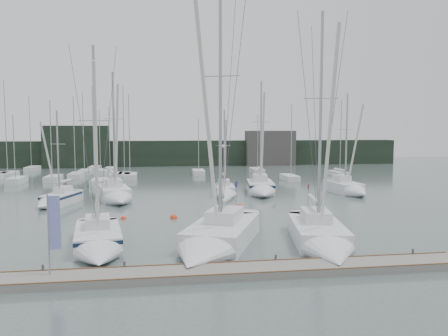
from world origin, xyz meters
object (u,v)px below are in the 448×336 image
object	(u,v)px
sailboat_mid_b	(117,196)
buoy_c	(123,219)
sailboat_near_left	(98,244)
sailboat_mid_a	(55,200)
sailboat_mid_c	(225,192)
sailboat_near_center	(212,242)
sailboat_near_right	(323,241)
buoy_b	(240,207)
dock_banner	(52,227)
sailboat_mid_d	(261,189)
sailboat_mid_e	(350,189)
buoy_a	(174,218)

from	to	relation	value
sailboat_mid_b	buoy_c	distance (m)	8.75
sailboat_near_left	sailboat_mid_a	size ratio (longest dim) A/B	1.35
sailboat_mid_a	sailboat_mid_c	size ratio (longest dim) A/B	0.97
sailboat_near_center	sailboat_mid_b	bearing A→B (deg)	133.97
sailboat_near_right	sailboat_near_left	bearing A→B (deg)	-175.34
sailboat_near_right	buoy_b	bearing A→B (deg)	109.20
buoy_c	dock_banner	world-z (taller)	dock_banner
sailboat_mid_a	buoy_b	world-z (taller)	sailboat_mid_a
buoy_c	buoy_b	bearing A→B (deg)	20.90
sailboat_near_center	sailboat_near_right	xyz separation A→B (m)	(6.84, -0.46, -0.04)
sailboat_mid_a	buoy_b	xyz separation A→B (m)	(17.62, -3.07, -0.54)
sailboat_near_left	sailboat_mid_a	world-z (taller)	sailboat_near_left
sailboat_mid_b	buoy_c	size ratio (longest dim) A/B	30.31
sailboat_near_center	sailboat_mid_d	bearing A→B (deg)	92.47
sailboat_mid_b	sailboat_mid_e	xyz separation A→B (m)	(25.72, 1.30, -0.04)
sailboat_near_right	dock_banner	distance (m)	15.66
sailboat_near_right	sailboat_mid_d	bearing A→B (deg)	96.76
sailboat_near_right	buoy_a	distance (m)	14.14
buoy_a	sailboat_mid_b	bearing A→B (deg)	121.72
sailboat_mid_a	sailboat_mid_c	xyz separation A→B (m)	(17.08, 3.15, -0.01)
sailboat_near_left	sailboat_near_right	bearing A→B (deg)	-13.86
sailboat_near_center	buoy_b	world-z (taller)	sailboat_near_center
dock_banner	sailboat_near_right	bearing A→B (deg)	8.78
sailboat_mid_e	buoy_b	bearing A→B (deg)	-161.36
buoy_a	dock_banner	world-z (taller)	dock_banner
sailboat_mid_c	sailboat_mid_d	world-z (taller)	sailboat_mid_d
sailboat_mid_d	sailboat_near_right	bearing A→B (deg)	-85.26
sailboat_mid_a	sailboat_mid_e	bearing A→B (deg)	21.27
sailboat_near_left	sailboat_mid_e	bearing A→B (deg)	30.27
sailboat_mid_a	sailboat_mid_e	size ratio (longest dim) A/B	0.81
sailboat_mid_b	buoy_c	xyz separation A→B (m)	(1.37, -8.62, -0.65)
sailboat_mid_c	sailboat_mid_a	bearing A→B (deg)	-164.43
buoy_a	sailboat_near_left	bearing A→B (deg)	-116.45
sailboat_near_center	buoy_a	world-z (taller)	sailboat_near_center
sailboat_mid_e	buoy_b	xyz separation A→B (m)	(-13.76, -5.87, -0.61)
dock_banner	sailboat_mid_e	bearing A→B (deg)	38.75
sailboat_near_left	buoy_c	bearing A→B (deg)	77.98
sailboat_mid_a	buoy_c	distance (m)	10.02
sailboat_near_center	sailboat_near_right	world-z (taller)	sailboat_near_center
sailboat_mid_e	sailboat_near_right	bearing A→B (deg)	-122.52
sailboat_mid_a	buoy_a	xyz separation A→B (m)	(11.19, -7.45, -0.54)
sailboat_mid_a	sailboat_mid_b	bearing A→B (deg)	31.03
buoy_b	sailboat_near_center	bearing A→B (deg)	-106.45
buoy_b	buoy_c	xyz separation A→B (m)	(-10.59, -4.04, 0.00)
sailboat_mid_e	dock_banner	size ratio (longest dim) A/B	3.10
sailboat_near_left	sailboat_mid_c	xyz separation A→B (m)	(10.71, 20.28, -0.04)
buoy_b	buoy_c	world-z (taller)	buoy_b
sailboat_near_left	sailboat_mid_d	xyz separation A→B (m)	(15.04, 21.28, 0.10)
sailboat_mid_b	dock_banner	bearing A→B (deg)	-104.42
sailboat_mid_a	dock_banner	world-z (taller)	sailboat_mid_a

